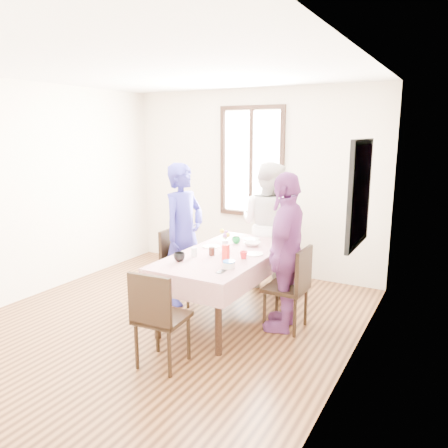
{
  "coord_description": "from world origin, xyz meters",
  "views": [
    {
      "loc": [
        2.79,
        -3.68,
        2.09
      ],
      "look_at": [
        0.52,
        0.43,
        1.1
      ],
      "focal_mm": 35.21,
      "sensor_mm": 36.0,
      "label": 1
    }
  ],
  "objects": [
    {
      "name": "art_poster",
      "position": [
        1.98,
        0.3,
        1.55
      ],
      "size": [
        0.04,
        0.76,
        0.96
      ],
      "primitive_type": "cube",
      "color": "red",
      "rests_on": "right_wall"
    },
    {
      "name": "window_pane",
      "position": [
        0.0,
        2.24,
        1.65
      ],
      "size": [
        0.9,
        0.02,
        1.5
      ],
      "primitive_type": "cube",
      "color": "white",
      "rests_on": "back_wall"
    },
    {
      "name": "chair_far",
      "position": [
        0.52,
        1.68,
        0.46
      ],
      "size": [
        0.45,
        0.45,
        0.91
      ],
      "primitive_type": "cube",
      "rotation": [
        0.0,
        0.0,
        3.21
      ],
      "color": "black",
      "rests_on": "ground"
    },
    {
      "name": "juice_carton",
      "position": [
        0.7,
        0.15,
        0.86
      ],
      "size": [
        0.06,
        0.06,
        0.19
      ],
      "primitive_type": "cube",
      "color": "red",
      "rests_on": "tablecloth"
    },
    {
      "name": "back_wall",
      "position": [
        0.0,
        2.25,
        1.35
      ],
      "size": [
        4.0,
        0.0,
        4.0
      ],
      "primitive_type": "plane",
      "rotation": [
        1.57,
        0.0,
        0.0
      ],
      "color": "beige",
      "rests_on": "ground"
    },
    {
      "name": "dining_table",
      "position": [
        0.52,
        0.48,
        0.38
      ],
      "size": [
        0.84,
        1.75,
        0.75
      ],
      "primitive_type": "cube",
      "color": "black",
      "rests_on": "ground"
    },
    {
      "name": "mug_green",
      "position": [
        0.43,
        0.9,
        0.8
      ],
      "size": [
        0.14,
        0.14,
        0.08
      ],
      "primitive_type": "imported",
      "rotation": [
        0.0,
        0.0,
        -0.72
      ],
      "color": "#0C7226",
      "rests_on": "tablecloth"
    },
    {
      "name": "plate_far",
      "position": [
        0.51,
        1.17,
        0.77
      ],
      "size": [
        0.2,
        0.2,
        0.01
      ],
      "primitive_type": "cylinder",
      "color": "white",
      "rests_on": "tablecloth"
    },
    {
      "name": "tablecloth",
      "position": [
        0.52,
        0.48,
        0.76
      ],
      "size": [
        0.96,
        1.87,
        0.01
      ],
      "primitive_type": "cube",
      "color": "#5A0412",
      "rests_on": "dining_table"
    },
    {
      "name": "chair_near",
      "position": [
        0.52,
        -0.72,
        0.46
      ],
      "size": [
        0.45,
        0.45,
        0.91
      ],
      "primitive_type": "cube",
      "rotation": [
        0.0,
        0.0,
        0.08
      ],
      "color": "black",
      "rests_on": "ground"
    },
    {
      "name": "chair_right",
      "position": [
        1.22,
        0.53,
        0.46
      ],
      "size": [
        0.42,
        0.42,
        0.91
      ],
      "primitive_type": "cube",
      "rotation": [
        0.0,
        0.0,
        1.56
      ],
      "color": "black",
      "rests_on": "ground"
    },
    {
      "name": "smartphone",
      "position": [
        0.81,
        -0.15,
        0.77
      ],
      "size": [
        0.06,
        0.12,
        0.01
      ],
      "primitive_type": "cube",
      "color": "black",
      "rests_on": "tablecloth"
    },
    {
      "name": "person_far",
      "position": [
        0.52,
        1.66,
        0.85
      ],
      "size": [
        0.93,
        0.78,
        1.71
      ],
      "primitive_type": "imported",
      "rotation": [
        0.0,
        0.0,
        2.96
      ],
      "color": "silver",
      "rests_on": "ground"
    },
    {
      "name": "person_left",
      "position": [
        -0.16,
        0.64,
        0.86
      ],
      "size": [
        0.49,
        0.68,
        1.73
      ],
      "primitive_type": "imported",
      "rotation": [
        0.0,
        0.0,
        1.45
      ],
      "color": "navy",
      "rests_on": "ground"
    },
    {
      "name": "butter_lid",
      "position": [
        0.81,
        0.0,
        0.83
      ],
      "size": [
        0.12,
        0.12,
        0.01
      ],
      "primitive_type": "cylinder",
      "color": "blue",
      "rests_on": "butter_tub"
    },
    {
      "name": "plate_left",
      "position": [
        0.25,
        0.61,
        0.77
      ],
      "size": [
        0.2,
        0.2,
        0.01
      ],
      "primitive_type": "cylinder",
      "color": "white",
      "rests_on": "tablecloth"
    },
    {
      "name": "jam_jar",
      "position": [
        0.44,
        0.31,
        0.81
      ],
      "size": [
        0.06,
        0.06,
        0.09
      ],
      "primitive_type": "cylinder",
      "color": "black",
      "rests_on": "tablecloth"
    },
    {
      "name": "drinking_glass",
      "position": [
        0.29,
        0.19,
        0.81
      ],
      "size": [
        0.07,
        0.07,
        0.1
      ],
      "primitive_type": "cylinder",
      "color": "silver",
      "rests_on": "tablecloth"
    },
    {
      "name": "serving_bowl",
      "position": [
        0.65,
        0.89,
        0.79
      ],
      "size": [
        0.2,
        0.2,
        0.05
      ],
      "primitive_type": "imported",
      "rotation": [
        0.0,
        0.0,
        0.03
      ],
      "color": "white",
      "rests_on": "tablecloth"
    },
    {
      "name": "chair_left",
      "position": [
        -0.18,
        0.64,
        0.46
      ],
      "size": [
        0.43,
        0.43,
        0.91
      ],
      "primitive_type": "cube",
      "rotation": [
        0.0,
        0.0,
        -1.54
      ],
      "color": "black",
      "rests_on": "ground"
    },
    {
      "name": "right_wall",
      "position": [
        2.0,
        0.0,
        1.35
      ],
      "size": [
        0.0,
        4.5,
        4.5
      ],
      "primitive_type": "plane",
      "rotation": [
        1.57,
        0.0,
        -1.57
      ],
      "color": "beige",
      "rests_on": "ground"
    },
    {
      "name": "butter_tub",
      "position": [
        0.81,
        0.0,
        0.79
      ],
      "size": [
        0.12,
        0.12,
        0.06
      ],
      "primitive_type": "cylinder",
      "color": "white",
      "rests_on": "tablecloth"
    },
    {
      "name": "flower_vase",
      "position": [
        0.49,
        0.52,
        0.83
      ],
      "size": [
        0.07,
        0.07,
        0.14
      ],
      "primitive_type": "cylinder",
      "color": "silver",
      "rests_on": "tablecloth"
    },
    {
      "name": "flower_bunch",
      "position": [
        0.49,
        0.52,
        0.95
      ],
      "size": [
        0.09,
        0.09,
        0.1
      ],
      "primitive_type": null,
      "color": "yellow",
      "rests_on": "flower_vase"
    },
    {
      "name": "plate_right",
      "position": [
        0.83,
        0.57,
        0.77
      ],
      "size": [
        0.2,
        0.2,
        0.01
      ],
      "primitive_type": "cylinder",
      "color": "white",
      "rests_on": "tablecloth"
    },
    {
      "name": "mug_flag",
      "position": [
        0.8,
        0.36,
        0.8
      ],
      "size": [
        0.11,
        0.11,
        0.08
      ],
      "primitive_type": "imported",
      "rotation": [
        0.0,
        0.0,
        0.4
      ],
      "color": "red",
      "rests_on": "tablecloth"
    },
    {
      "name": "mug_black",
      "position": [
        0.25,
        -0.04,
        0.81
      ],
      "size": [
        0.13,
        0.13,
        0.09
      ],
      "primitive_type": "imported",
      "rotation": [
        0.0,
        0.0,
        -0.13
      ],
      "color": "black",
      "rests_on": "tablecloth"
    },
    {
      "name": "person_right",
      "position": [
        1.2,
        0.53,
        0.85
      ],
      "size": [
        0.54,
        1.04,
        1.69
      ],
      "primitive_type": "imported",
      "rotation": [
        0.0,
        0.0,
        -1.44
      ],
      "color": "#733575",
      "rests_on": "ground"
    },
    {
      "name": "window_frame",
      "position": [
        0.0,
        2.23,
        1.65
      ],
      "size": [
        1.02,
        0.06,
        1.62
      ],
      "primitive_type": "cube",
      "color": "black",
      "rests_on": "back_wall"
    },
    {
      "name": "ground",
      "position": [
        0.0,
        0.0,
        0.0
      ],
      "size": [
        4.5,
        4.5,
        0.0
      ],
      "primitive_type": "plane",
      "color": "black",
      "rests_on": "ground"
    }
  ]
}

